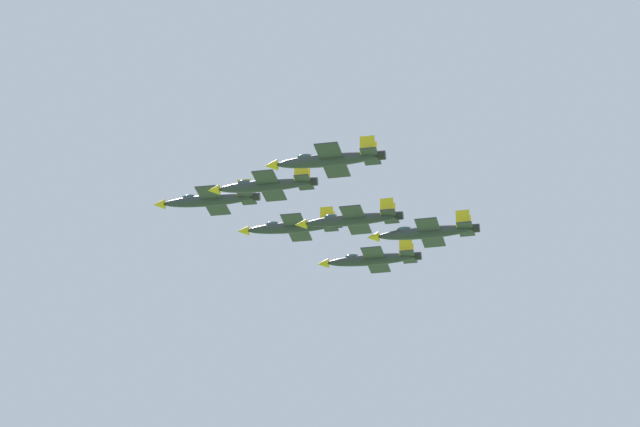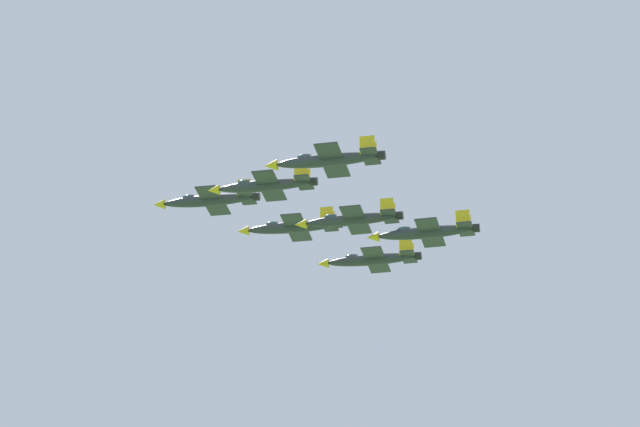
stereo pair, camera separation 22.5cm
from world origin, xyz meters
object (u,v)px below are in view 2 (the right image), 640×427
(jet_lead, at_px, (209,200))
(jet_right_wingman, at_px, (292,227))
(jet_left_wingman, at_px, (265,185))
(jet_left_outer, at_px, (327,160))
(jet_slot_rear, at_px, (351,219))
(jet_trailing, at_px, (425,232))
(jet_right_outer, at_px, (371,259))

(jet_lead, bearing_deg, jet_right_wingman, -140.43)
(jet_left_wingman, xyz_separation_m, jet_left_outer, (-9.74, 13.33, -1.98))
(jet_left_wingman, relative_size, jet_slot_rear, 1.00)
(jet_left_wingman, xyz_separation_m, jet_trailing, (-26.97, -4.54, -5.94))
(jet_left_wingman, distance_m, jet_trailing, 27.98)
(jet_lead, xyz_separation_m, jet_trailing, (-36.71, 8.79, -9.50))
(jet_slot_rear, xyz_separation_m, jet_trailing, (-12.24, 2.93, -3.49))
(jet_lead, relative_size, jet_left_outer, 0.99)
(jet_right_outer, xyz_separation_m, jet_trailing, (-7.25, 23.74, -5.30))
(jet_right_wingman, bearing_deg, jet_left_outer, 110.30)
(jet_trailing, bearing_deg, jet_right_wingman, -22.01)
(jet_slot_rear, bearing_deg, jet_trailing, -179.25)
(jet_slot_rear, bearing_deg, jet_left_outer, 90.74)
(jet_right_wingman, relative_size, jet_right_outer, 0.99)
(jet_left_wingman, xyz_separation_m, jet_slot_rear, (-14.73, -7.47, -2.45))
(jet_right_wingman, bearing_deg, jet_right_outer, -140.74)
(jet_lead, xyz_separation_m, jet_slot_rear, (-24.48, 5.86, -6.01))
(jet_slot_rear, height_order, jet_trailing, jet_slot_rear)
(jet_right_wingman, distance_m, jet_slot_rear, 17.14)
(jet_left_wingman, height_order, jet_slot_rear, jet_left_wingman)
(jet_right_wingman, xyz_separation_m, jet_left_outer, (-4.76, 34.14, -4.12))
(jet_lead, distance_m, jet_right_outer, 33.30)
(jet_right_outer, height_order, jet_slot_rear, jet_right_outer)
(jet_lead, xyz_separation_m, jet_right_outer, (-29.46, -14.94, -4.20))
(jet_left_outer, xyz_separation_m, jet_trailing, (-17.22, -17.87, -3.96))
(jet_right_wingman, bearing_deg, jet_left_wingman, 88.89)
(jet_lead, xyz_separation_m, jet_right_wingman, (-14.73, -7.47, -1.42))
(jet_left_wingman, relative_size, jet_right_outer, 0.97)
(jet_lead, distance_m, jet_trailing, 38.93)
(jet_left_wingman, bearing_deg, jet_left_outer, 139.30)
(jet_right_outer, bearing_deg, jet_right_wingman, 40.73)
(jet_left_outer, height_order, jet_trailing, jet_left_outer)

